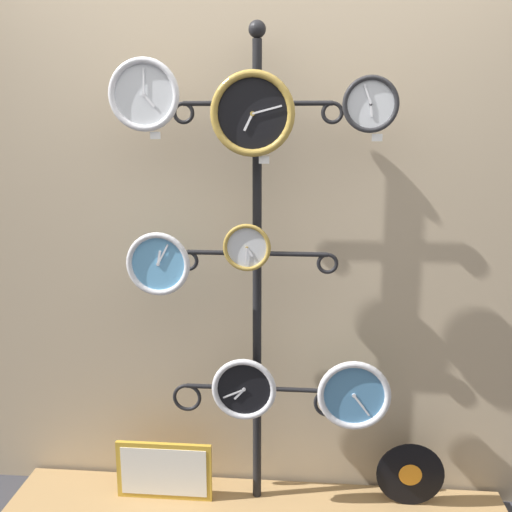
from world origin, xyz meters
TOP-DOWN VIEW (x-y plane):
  - shop_wall at (0.00, 0.57)m, footprint 4.40×0.04m
  - low_shelf at (0.00, 0.35)m, footprint 2.20×0.36m
  - display_stand at (0.00, 0.41)m, footprint 0.75×0.43m
  - clock_top_left at (-0.42, 0.31)m, footprint 0.28×0.04m
  - clock_top_center at (-0.01, 0.31)m, footprint 0.32×0.04m
  - clock_top_right at (0.43, 0.34)m, footprint 0.21×0.04m
  - clock_middle_left at (-0.40, 0.33)m, footprint 0.26×0.04m
  - clock_middle_center at (-0.03, 0.31)m, footprint 0.19×0.04m
  - clock_bottom_center at (-0.04, 0.30)m, footprint 0.27×0.04m
  - clock_bottom_right at (0.41, 0.33)m, footprint 0.30×0.04m
  - vinyl_record at (0.68, 0.40)m, footprint 0.29×0.01m
  - picture_frame at (-0.41, 0.35)m, footprint 0.43×0.02m
  - price_tag_upper at (-0.38, 0.31)m, footprint 0.04×0.00m
  - price_tag_mid at (0.04, 0.31)m, footprint 0.04×0.00m
  - price_tag_lower at (0.46, 0.33)m, footprint 0.04×0.00m

SIDE VIEW (x-z plane):
  - low_shelf at x=0.00m, z-range 0.00..0.06m
  - picture_frame at x=-0.41m, z-range 0.06..0.33m
  - vinyl_record at x=0.68m, z-range 0.06..0.35m
  - clock_bottom_right at x=0.41m, z-range 0.46..0.76m
  - clock_bottom_center at x=-0.04m, z-range 0.49..0.76m
  - display_stand at x=0.00m, z-range -0.42..1.68m
  - clock_middle_left at x=-0.40m, z-range 1.02..1.28m
  - clock_middle_center at x=-0.03m, z-range 1.14..1.33m
  - shop_wall at x=0.00m, z-range 0.00..2.80m
  - price_tag_mid at x=0.04m, z-range 1.56..1.59m
  - price_tag_lower at x=0.46m, z-range 1.64..1.67m
  - price_tag_upper at x=-0.38m, z-range 1.65..1.68m
  - clock_top_center at x=-0.01m, z-range 1.59..1.91m
  - clock_top_right at x=0.43m, z-range 1.68..1.89m
  - clock_top_left at x=-0.42m, z-range 1.68..1.96m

